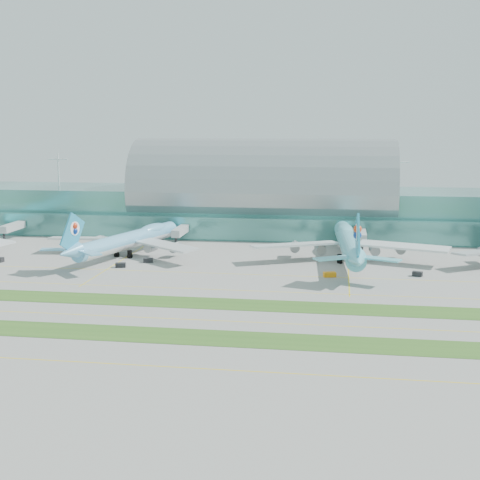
# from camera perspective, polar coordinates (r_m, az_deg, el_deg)

# --- Properties ---
(ground) EXTENTS (700.00, 700.00, 0.00)m
(ground) POSITION_cam_1_polar(r_m,az_deg,el_deg) (186.97, -2.51, -5.60)
(ground) COLOR gray
(ground) RESTS_ON ground
(terminal) EXTENTS (340.00, 69.10, 36.00)m
(terminal) POSITION_cam_1_polar(r_m,az_deg,el_deg) (309.61, 2.03, 3.28)
(terminal) COLOR #3D7A75
(terminal) RESTS_ON ground
(grass_strip_near) EXTENTS (420.00, 12.00, 0.08)m
(grass_strip_near) POSITION_cam_1_polar(r_m,az_deg,el_deg) (160.74, -4.43, -8.22)
(grass_strip_near) COLOR #2D591E
(grass_strip_near) RESTS_ON ground
(grass_strip_far) EXTENTS (420.00, 12.00, 0.08)m
(grass_strip_far) POSITION_cam_1_polar(r_m,az_deg,el_deg) (188.85, -2.39, -5.43)
(grass_strip_far) COLOR #2D591E
(grass_strip_far) RESTS_ON ground
(taxiline_a) EXTENTS (420.00, 0.35, 0.01)m
(taxiline_a) POSITION_cam_1_polar(r_m,az_deg,el_deg) (142.45, -6.25, -10.70)
(taxiline_a) COLOR yellow
(taxiline_a) RESTS_ON ground
(taxiline_b) EXTENTS (420.00, 0.35, 0.01)m
(taxiline_b) POSITION_cam_1_polar(r_m,az_deg,el_deg) (173.79, -3.39, -6.82)
(taxiline_b) COLOR yellow
(taxiline_b) RESTS_ON ground
(taxiline_c) EXTENTS (420.00, 0.35, 0.01)m
(taxiline_c) POSITION_cam_1_polar(r_m,az_deg,el_deg) (204.07, -1.54, -4.26)
(taxiline_c) COLOR yellow
(taxiline_c) RESTS_ON ground
(taxiline_d) EXTENTS (420.00, 0.35, 0.01)m
(taxiline_d) POSITION_cam_1_polar(r_m,az_deg,el_deg) (225.17, -0.57, -2.91)
(taxiline_d) COLOR yellow
(taxiline_d) RESTS_ON ground
(airliner_b) EXTENTS (63.49, 73.56, 20.69)m
(airliner_b) POSITION_cam_1_polar(r_m,az_deg,el_deg) (259.02, -9.43, 0.09)
(airliner_b) COLOR #64B1DC
(airliner_b) RESTS_ON ground
(airliner_c) EXTENTS (72.22, 82.14, 22.60)m
(airliner_c) POSITION_cam_1_polar(r_m,az_deg,el_deg) (248.53, 9.23, -0.18)
(airliner_c) COLOR #61C4D5
(airliner_c) RESTS_ON ground
(gse_c) EXTENTS (3.83, 2.80, 1.61)m
(gse_c) POSITION_cam_1_polar(r_m,az_deg,el_deg) (238.85, -10.15, -2.12)
(gse_c) COLOR black
(gse_c) RESTS_ON ground
(gse_d) EXTENTS (3.89, 2.88, 1.62)m
(gse_d) POSITION_cam_1_polar(r_m,az_deg,el_deg) (245.51, -7.85, -1.73)
(gse_d) COLOR black
(gse_d) RESTS_ON ground
(gse_e) EXTENTS (4.47, 3.14, 1.62)m
(gse_e) POSITION_cam_1_polar(r_m,az_deg,el_deg) (222.61, 7.66, -2.93)
(gse_e) COLOR orange
(gse_e) RESTS_ON ground
(gse_f) EXTENTS (3.66, 2.82, 1.59)m
(gse_f) POSITION_cam_1_polar(r_m,az_deg,el_deg) (229.24, 14.90, -2.81)
(gse_f) COLOR black
(gse_f) RESTS_ON ground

